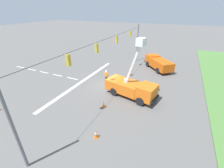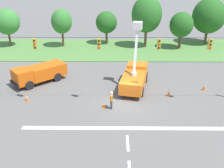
{
  "view_description": "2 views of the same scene",
  "coord_description": "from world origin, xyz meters",
  "px_view_note": "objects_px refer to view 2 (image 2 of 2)",
  "views": [
    {
      "loc": [
        16.64,
        8.15,
        9.8
      ],
      "look_at": [
        2.15,
        1.44,
        1.7
      ],
      "focal_mm": 24.0,
      "sensor_mm": 36.0,
      "label": 1
    },
    {
      "loc": [
        -1.07,
        -22.79,
        12.47
      ],
      "look_at": [
        -1.27,
        1.49,
        1.39
      ],
      "focal_mm": 42.0,
      "sensor_mm": 36.0,
      "label": 2
    }
  ],
  "objects_px": {
    "utility_truck_support_near": "(39,73)",
    "traffic_cone_mid_right": "(27,98)",
    "tree_east": "(147,15)",
    "traffic_cone_mid_left": "(204,87)",
    "tree_west": "(62,22)",
    "road_worker": "(111,99)",
    "traffic_cone_foreground_right": "(169,92)",
    "tree_far_east": "(181,25)",
    "tree_far_west": "(7,22)",
    "traffic_cone_near_bucket": "(104,105)",
    "utility_truck_bucket_lift": "(135,76)",
    "tree_centre": "(106,22)",
    "tree_east_end": "(209,16)"
  },
  "relations": [
    {
      "from": "utility_truck_support_near",
      "to": "traffic_cone_mid_right",
      "type": "xyz_separation_m",
      "value": [
        -0.12,
        -4.66,
        -0.81
      ]
    },
    {
      "from": "tree_east",
      "to": "traffic_cone_mid_left",
      "type": "height_order",
      "value": "tree_east"
    },
    {
      "from": "tree_west",
      "to": "utility_truck_support_near",
      "type": "distance_m",
      "value": 14.73
    },
    {
      "from": "road_worker",
      "to": "traffic_cone_foreground_right",
      "type": "height_order",
      "value": "road_worker"
    },
    {
      "from": "tree_far_east",
      "to": "traffic_cone_mid_right",
      "type": "bearing_deg",
      "value": -136.7
    },
    {
      "from": "tree_east",
      "to": "traffic_cone_foreground_right",
      "type": "distance_m",
      "value": 18.38
    },
    {
      "from": "tree_far_west",
      "to": "traffic_cone_near_bucket",
      "type": "height_order",
      "value": "tree_far_west"
    },
    {
      "from": "utility_truck_bucket_lift",
      "to": "traffic_cone_near_bucket",
      "type": "xyz_separation_m",
      "value": [
        -3.19,
        -4.52,
        -1.05
      ]
    },
    {
      "from": "traffic_cone_near_bucket",
      "to": "traffic_cone_foreground_right",
      "type": "bearing_deg",
      "value": 20.6
    },
    {
      "from": "tree_far_west",
      "to": "traffic_cone_foreground_right",
      "type": "xyz_separation_m",
      "value": [
        22.99,
        -17.93,
        -3.69
      ]
    },
    {
      "from": "tree_centre",
      "to": "traffic_cone_near_bucket",
      "type": "distance_m",
      "value": 22.27
    },
    {
      "from": "tree_east",
      "to": "road_worker",
      "type": "distance_m",
      "value": 21.5
    },
    {
      "from": "tree_east",
      "to": "traffic_cone_foreground_right",
      "type": "xyz_separation_m",
      "value": [
        0.58,
        -17.7,
        -4.92
      ]
    },
    {
      "from": "tree_centre",
      "to": "utility_truck_bucket_lift",
      "type": "xyz_separation_m",
      "value": [
        3.57,
        -17.48,
        -2.37
      ]
    },
    {
      "from": "tree_west",
      "to": "traffic_cone_near_bucket",
      "type": "xyz_separation_m",
      "value": [
        7.51,
        -20.3,
        -3.88
      ]
    },
    {
      "from": "road_worker",
      "to": "traffic_cone_foreground_right",
      "type": "relative_size",
      "value": 2.2
    },
    {
      "from": "tree_east",
      "to": "traffic_cone_mid_right",
      "type": "xyz_separation_m",
      "value": [
        -13.83,
        -18.97,
        -4.94
      ]
    },
    {
      "from": "tree_west",
      "to": "tree_east",
      "type": "height_order",
      "value": "tree_east"
    },
    {
      "from": "utility_truck_bucket_lift",
      "to": "road_worker",
      "type": "xyz_separation_m",
      "value": [
        -2.5,
        -4.69,
        -0.35
      ]
    },
    {
      "from": "tree_west",
      "to": "traffic_cone_foreground_right",
      "type": "distance_m",
      "value": 23.05
    },
    {
      "from": "utility_truck_bucket_lift",
      "to": "traffic_cone_mid_right",
      "type": "distance_m",
      "value": 11.5
    },
    {
      "from": "tree_east",
      "to": "tree_centre",
      "type": "bearing_deg",
      "value": 164.26
    },
    {
      "from": "utility_truck_support_near",
      "to": "traffic_cone_mid_right",
      "type": "relative_size",
      "value": 7.95
    },
    {
      "from": "tree_far_west",
      "to": "tree_east",
      "type": "relative_size",
      "value": 0.75
    },
    {
      "from": "traffic_cone_mid_right",
      "to": "traffic_cone_near_bucket",
      "type": "relative_size",
      "value": 1.23
    },
    {
      "from": "utility_truck_support_near",
      "to": "traffic_cone_foreground_right",
      "type": "height_order",
      "value": "utility_truck_support_near"
    },
    {
      "from": "tree_east",
      "to": "utility_truck_bucket_lift",
      "type": "distance_m",
      "value": 16.42
    },
    {
      "from": "tree_far_east",
      "to": "utility_truck_bucket_lift",
      "type": "height_order",
      "value": "utility_truck_bucket_lift"
    },
    {
      "from": "traffic_cone_foreground_right",
      "to": "traffic_cone_mid_right",
      "type": "relative_size",
      "value": 1.05
    },
    {
      "from": "utility_truck_support_near",
      "to": "traffic_cone_mid_right",
      "type": "bearing_deg",
      "value": -91.48
    },
    {
      "from": "utility_truck_bucket_lift",
      "to": "traffic_cone_near_bucket",
      "type": "distance_m",
      "value": 5.63
    },
    {
      "from": "tree_centre",
      "to": "tree_far_east",
      "type": "bearing_deg",
      "value": -12.47
    },
    {
      "from": "tree_far_west",
      "to": "utility_truck_support_near",
      "type": "bearing_deg",
      "value": -59.12
    },
    {
      "from": "tree_east",
      "to": "traffic_cone_mid_right",
      "type": "height_order",
      "value": "tree_east"
    },
    {
      "from": "utility_truck_bucket_lift",
      "to": "utility_truck_support_near",
      "type": "bearing_deg",
      "value": 172.87
    },
    {
      "from": "road_worker",
      "to": "traffic_cone_near_bucket",
      "type": "bearing_deg",
      "value": 165.69
    },
    {
      "from": "tree_centre",
      "to": "tree_east_end",
      "type": "relative_size",
      "value": 0.72
    },
    {
      "from": "road_worker",
      "to": "traffic_cone_foreground_right",
      "type": "xyz_separation_m",
      "value": [
        5.94,
        2.67,
        -0.6
      ]
    },
    {
      "from": "tree_east",
      "to": "utility_truck_support_near",
      "type": "xyz_separation_m",
      "value": [
        -13.71,
        -14.31,
        -4.14
      ]
    },
    {
      "from": "road_worker",
      "to": "traffic_cone_mid_left",
      "type": "bearing_deg",
      "value": 22.17
    },
    {
      "from": "road_worker",
      "to": "traffic_cone_near_bucket",
      "type": "relative_size",
      "value": 2.86
    },
    {
      "from": "road_worker",
      "to": "traffic_cone_foreground_right",
      "type": "distance_m",
      "value": 6.54
    },
    {
      "from": "traffic_cone_mid_left",
      "to": "tree_far_west",
      "type": "bearing_deg",
      "value": 148.72
    },
    {
      "from": "utility_truck_bucket_lift",
      "to": "road_worker",
      "type": "bearing_deg",
      "value": -118.08
    },
    {
      "from": "tree_far_west",
      "to": "traffic_cone_foreground_right",
      "type": "height_order",
      "value": "tree_far_west"
    },
    {
      "from": "tree_far_east",
      "to": "utility_truck_support_near",
      "type": "relative_size",
      "value": 0.97
    },
    {
      "from": "road_worker",
      "to": "traffic_cone_mid_left",
      "type": "distance_m",
      "value": 10.91
    },
    {
      "from": "traffic_cone_mid_left",
      "to": "utility_truck_bucket_lift",
      "type": "bearing_deg",
      "value": 175.59
    },
    {
      "from": "traffic_cone_mid_right",
      "to": "road_worker",
      "type": "bearing_deg",
      "value": -9.34
    },
    {
      "from": "traffic_cone_mid_left",
      "to": "traffic_cone_near_bucket",
      "type": "relative_size",
      "value": 1.28
    }
  ]
}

